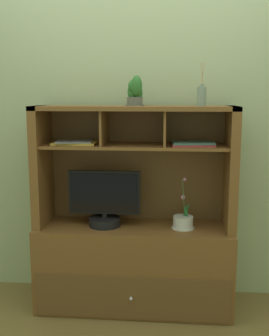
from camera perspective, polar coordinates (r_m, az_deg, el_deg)
floor_plane at (r=3.20m, az=0.00°, el=-18.24°), size 6.00×6.00×0.02m
back_wall at (r=3.09m, az=0.46°, el=8.05°), size 6.00×0.02×2.80m
media_console at (r=3.02m, az=0.01°, el=-10.58°), size 1.37×0.50×1.43m
tv_monitor at (r=2.92m, az=-4.14°, el=-4.82°), size 0.50×0.22×0.39m
potted_orchid at (r=2.91m, az=6.68°, el=-7.32°), size 0.16×0.16×0.36m
magazine_stack_left at (r=2.81m, az=7.92°, el=3.31°), size 0.30×0.25×0.03m
magazine_stack_centre at (r=2.89m, az=-8.15°, el=3.47°), size 0.30×0.25×0.03m
diffuser_bottle at (r=2.80m, az=9.19°, el=9.71°), size 0.06×0.06×0.28m
potted_succulent at (r=2.84m, az=0.11°, el=10.33°), size 0.12×0.14×0.20m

